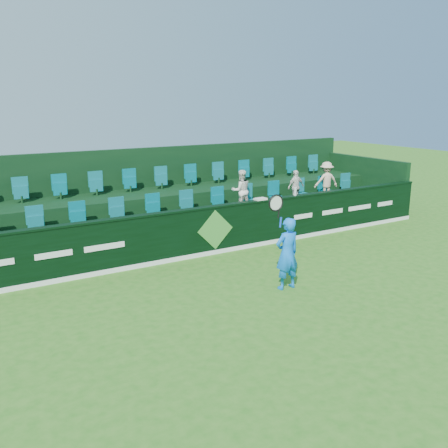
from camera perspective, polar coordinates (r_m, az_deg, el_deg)
ground at (r=10.83m, az=9.56°, el=-8.79°), size 60.00×60.00×0.00m
sponsor_hoarding at (r=13.71m, az=-1.22°, el=-0.67°), size 16.00×0.25×1.35m
stand_tier_front at (r=14.71m, az=-3.37°, el=-0.76°), size 16.00×2.00×0.80m
stand_tier_back at (r=16.31m, az=-6.52°, el=1.57°), size 16.00×1.80×1.30m
stand_rear at (r=16.60m, az=-7.22°, el=3.76°), size 16.00×4.10×2.60m
seat_row_front at (r=14.90m, az=-4.13°, el=2.18°), size 13.50×0.50×0.60m
seat_row_back at (r=16.40m, az=-7.05°, el=5.01°), size 13.50×0.50×0.60m
tennis_player at (r=11.22m, az=7.20°, el=-3.29°), size 0.93×0.40×2.25m
spectator_left at (r=15.32m, az=1.97°, el=3.84°), size 0.71×0.61×1.28m
spectator_middle at (r=16.58m, az=8.20°, el=4.22°), size 0.67×0.31×1.12m
spectator_right at (r=17.43m, az=11.61°, el=4.86°), size 0.93×0.69×1.30m
towel at (r=14.38m, az=4.19°, el=2.87°), size 0.35×0.23×0.05m
drinks_bottle at (r=15.13m, az=8.15°, el=3.69°), size 0.08×0.08×0.24m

